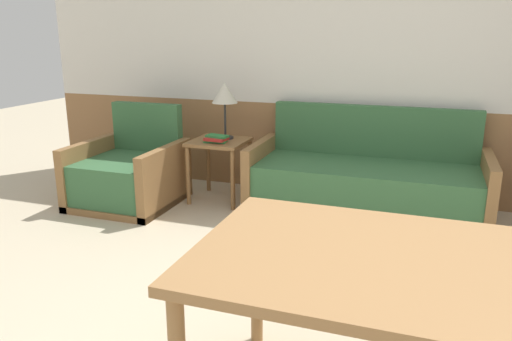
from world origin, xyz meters
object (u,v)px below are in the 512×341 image
at_px(couch, 366,184).
at_px(table_lamp, 225,95).
at_px(armchair, 129,176).
at_px(dining_table, 448,284).
at_px(side_table, 219,151).

bearing_deg(couch, table_lamp, 179.12).
relative_size(armchair, dining_table, 0.48).
bearing_deg(table_lamp, side_table, -107.05).
bearing_deg(couch, armchair, -168.42).
bearing_deg(table_lamp, dining_table, -52.91).
bearing_deg(side_table, armchair, -154.26).
relative_size(couch, side_table, 3.45).
height_order(couch, armchair, couch).
distance_m(armchair, side_table, 0.86).
xyz_separation_m(armchair, dining_table, (2.66, -2.05, 0.42)).
distance_m(armchair, dining_table, 3.39).
distance_m(couch, armchair, 2.13).
xyz_separation_m(side_table, dining_table, (1.91, -2.41, 0.22)).
bearing_deg(side_table, table_lamp, 72.95).
xyz_separation_m(armchair, table_lamp, (0.77, 0.45, 0.72)).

